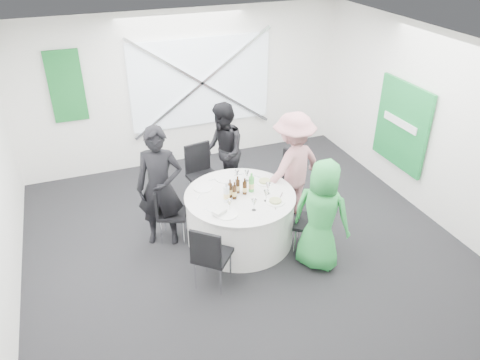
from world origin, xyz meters
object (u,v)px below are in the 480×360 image
object	(u,v)px
person_woman_pink	(293,167)
person_man_back_left	(160,187)
person_woman_green	(321,216)
banquet_table	(240,217)
clear_water_bottle	(226,194)
chair_back	(201,170)
chair_front_left	(210,253)
person_man_back	(223,152)
green_water_bottle	(251,184)
chair_front_right	(318,218)
chair_back_left	(167,209)
chair_back_right	(289,177)

from	to	relation	value
person_woman_pink	person_man_back_left	bearing A→B (deg)	-20.07
person_woman_pink	person_woman_green	bearing A→B (deg)	62.84
banquet_table	clear_water_bottle	distance (m)	0.55
chair_back	person_man_back_left	xyz separation A→B (m)	(-0.83, -0.81, 0.30)
banquet_table	chair_front_left	size ratio (longest dim) A/B	1.67
chair_back	chair_front_left	world-z (taller)	chair_back
person_man_back	clear_water_bottle	bearing A→B (deg)	-8.85
chair_back	green_water_bottle	world-z (taller)	green_water_bottle
person_woman_pink	person_man_back	bearing A→B (deg)	-67.81
chair_front_right	person_man_back_left	xyz separation A→B (m)	(-1.92, 1.03, 0.32)
green_water_bottle	person_man_back	bearing A→B (deg)	90.18
chair_back	chair_front_right	distance (m)	2.14
chair_back	green_water_bottle	xyz separation A→B (m)	(0.40, -1.15, 0.28)
person_woman_green	clear_water_bottle	distance (m)	1.29
chair_back	person_woman_green	size ratio (longest dim) A/B	0.64
chair_back_left	chair_front_left	distance (m)	1.25
chair_back_right	person_man_back_left	world-z (taller)	person_man_back_left
chair_front_right	person_man_back_left	world-z (taller)	person_man_back_left
person_man_back_left	clear_water_bottle	distance (m)	0.93
person_woman_green	person_man_back	bearing A→B (deg)	-25.82
person_man_back_left	person_woman_green	size ratio (longest dim) A/B	1.14
chair_front_right	banquet_table	bearing A→B (deg)	-90.00
chair_front_left	chair_back_right	bearing A→B (deg)	-101.20
chair_front_left	chair_back	bearing A→B (deg)	-63.12
banquet_table	person_man_back_left	world-z (taller)	person_man_back_left
chair_back	person_man_back_left	bearing A→B (deg)	-145.73
chair_back	chair_front_left	xyz separation A→B (m)	(-0.50, -2.01, -0.05)
chair_front_left	chair_back_left	bearing A→B (deg)	-37.55
chair_back_left	person_man_back_left	xyz separation A→B (m)	(-0.07, -0.03, 0.39)
banquet_table	person_woman_green	world-z (taller)	person_woman_green
chair_front_left	person_woman_pink	distance (m)	2.06
chair_front_right	green_water_bottle	world-z (taller)	green_water_bottle
chair_front_right	person_woman_green	bearing A→B (deg)	13.19
person_woman_green	green_water_bottle	distance (m)	1.10
chair_front_right	chair_front_left	world-z (taller)	chair_front_right
chair_back_right	person_woman_pink	bearing A→B (deg)	-41.87
person_man_back	green_water_bottle	bearing A→B (deg)	8.46
chair_back_right	green_water_bottle	size ratio (longest dim) A/B	3.34
person_man_back_left	green_water_bottle	size ratio (longest dim) A/B	6.21
banquet_table	chair_back	distance (m)	1.22
chair_back	person_woman_green	distance (m)	2.31
banquet_table	green_water_bottle	world-z (taller)	green_water_bottle
chair_front_right	person_man_back	size ratio (longest dim) A/B	0.60
person_man_back	person_woman_pink	xyz separation A→B (m)	(0.79, -0.92, 0.04)
person_man_back_left	person_man_back	xyz separation A→B (m)	(1.22, 0.86, -0.07)
chair_back_left	person_man_back_left	world-z (taller)	person_man_back_left
chair_back_right	chair_front_left	distance (m)	2.20
chair_front_right	clear_water_bottle	xyz separation A→B (m)	(-1.12, 0.56, 0.30)
chair_back_left	clear_water_bottle	world-z (taller)	clear_water_bottle
chair_back	chair_front_left	distance (m)	2.07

